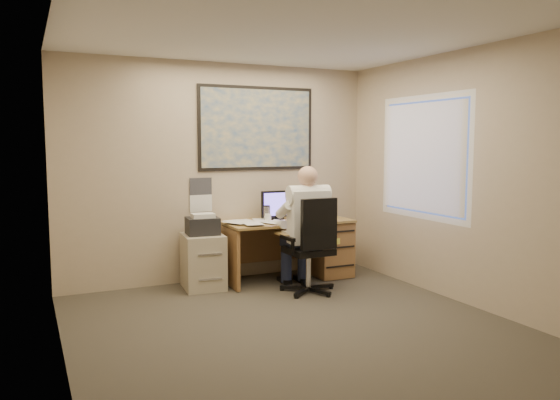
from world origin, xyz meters
name	(u,v)px	position (x,y,z in m)	size (l,w,h in m)	color
room_shell	(305,185)	(0.00, 0.00, 1.35)	(4.00, 4.50, 2.70)	#3B362D
desk	(309,242)	(1.06, 1.90, 0.44)	(1.60, 0.97, 1.10)	#9E7D43
world_map	(257,128)	(0.48, 2.23, 1.90)	(1.56, 0.03, 1.06)	#1E4C93
wall_calendar	(201,195)	(-0.27, 2.24, 1.08)	(0.28, 0.01, 0.42)	white
window_blinds	(423,157)	(1.97, 0.80, 1.55)	(0.06, 1.40, 1.30)	white
filing_cabinet	(203,256)	(-0.35, 1.92, 0.38)	(0.51, 0.59, 0.89)	#B6AB92
office_chair	(310,265)	(0.70, 1.17, 0.32)	(0.67, 0.67, 1.11)	black
person	(307,229)	(0.70, 1.26, 0.73)	(0.62, 0.88, 1.45)	white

